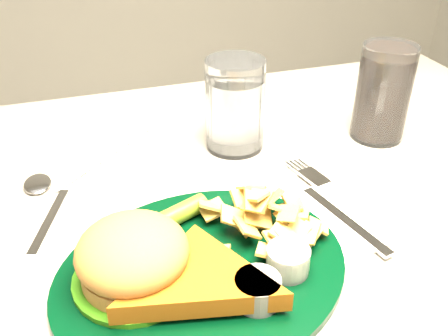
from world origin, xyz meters
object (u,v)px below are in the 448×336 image
Objects in this scene: water_glass at (235,105)px; cola_glass at (383,93)px; dinner_plate at (202,248)px; fork_napkin at (340,215)px.

cola_glass reaches higher than water_glass.
water_glass reaches higher than dinner_plate.
dinner_plate is 2.33× the size of water_glass.
cola_glass is at bearing 34.88° from fork_napkin.
cola_glass is (0.34, 0.21, 0.04)m from dinner_plate.
fork_napkin is at bearing -72.76° from water_glass.
water_glass is 0.93× the size of cola_glass.
water_glass is at bearing 170.23° from cola_glass.
cola_glass is at bearing -9.77° from water_glass.
water_glass is (0.12, 0.25, 0.03)m from dinner_plate.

